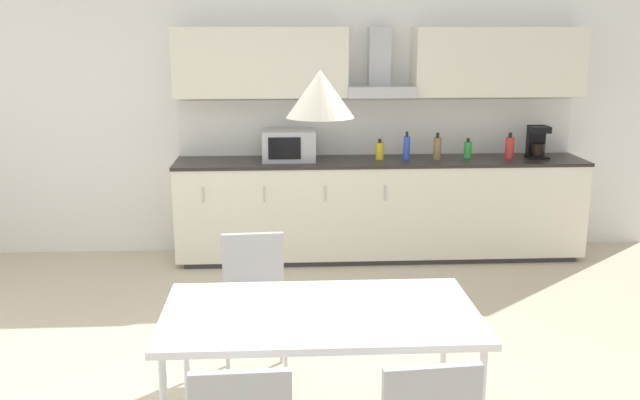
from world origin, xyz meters
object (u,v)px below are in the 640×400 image
Objects in this scene: microwave at (289,145)px; dining_table at (320,319)px; bottle_green at (468,150)px; bottle_blue at (407,148)px; bottle_brown at (437,148)px; bottle_yellow at (380,151)px; bottle_red at (510,148)px; coffee_maker at (537,142)px; chair_far_left at (254,291)px; pendant_lamp at (320,94)px.

dining_table is (0.11, -3.11, -0.39)m from microwave.
bottle_green is 0.71× the size of bottle_blue.
bottle_brown is at bearing -1.52° from microwave.
bottle_yellow is at bearing -178.02° from bottle_green.
bottle_red is at bearing -9.09° from bottle_green.
coffee_maker is 0.65m from bottle_green.
bottle_yellow is at bearing 178.50° from bottle_red.
bottle_red is 0.15× the size of dining_table.
microwave reaches higher than chair_far_left.
pendant_lamp reaches higher than bottle_blue.
bottle_red is 3.73m from pendant_lamp.
bottle_blue is at bearing -6.99° from bottle_yellow.
coffee_maker reaches higher than bottle_brown.
chair_far_left is (-1.09, -2.31, -0.48)m from bottle_yellow.
coffee_maker reaches higher than bottle_yellow.
bottle_red is (-0.27, -0.04, -0.05)m from coffee_maker.
bottle_brown is 3.34m from dining_table.
coffee_maker reaches higher than bottle_red.
dining_table is at bearing -88.01° from microwave.
bottle_blue is at bearing -178.22° from coffee_maker.
microwave is at bearing -179.35° from coffee_maker.
pendant_lamp is at bearing -66.31° from chair_far_left.
bottle_red reaches higher than dining_table.
bottle_blue is (1.08, -0.01, -0.03)m from microwave.
coffee_maker is at bearing 54.88° from dining_table.
bottle_blue is 0.17× the size of dining_table.
chair_far_left is at bearing -129.35° from bottle_green.
microwave is 1.99× the size of bottle_red.
bottle_blue is 3.34m from pendant_lamp.
microwave is 3.14m from dining_table.
bottle_green is at bearing 63.71° from dining_table.
coffee_maker is at bearing 1.78° from bottle_blue.
pendant_lamp is at bearing -122.01° from bottle_red.
pendant_lamp is (-1.94, -3.10, 0.76)m from bottle_red.
coffee_maker is 1.63× the size of bottle_green.
bottle_yellow is 3.31m from pendant_lamp.
bottle_blue is at bearing 175.08° from bottle_brown.
bottle_red is 3.67m from dining_table.
bottle_brown is (1.36, -0.04, -0.03)m from microwave.
bottle_blue reaches higher than chair_far_left.
bottle_red is 0.28× the size of chair_far_left.
dining_table is 1.80× the size of chair_far_left.
pendant_lamp is (-2.21, -3.14, 0.72)m from coffee_maker.
dining_table is (-0.73, -3.13, -0.33)m from bottle_yellow.
bottle_brown is at bearing 54.46° from chair_far_left.
bottle_yellow is 3.23m from dining_table.
pendant_lamp is at bearing -112.18° from bottle_brown.
bottle_red is 0.75× the size of pendant_lamp.
coffee_maker is 0.96m from bottle_brown.
chair_far_left is at bearing 113.69° from pendant_lamp.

